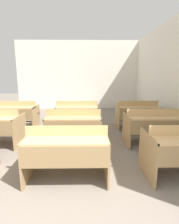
% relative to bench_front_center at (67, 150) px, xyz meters
% --- Properties ---
extents(wall_back, '(5.74, 0.06, 3.16)m').
position_rel_bench_front_center_xyz_m(wall_back, '(-0.11, 6.00, 1.13)').
color(wall_back, white).
rests_on(wall_back, ground_plane).
extents(wall_right_with_window, '(0.06, 7.49, 3.16)m').
position_rel_bench_front_center_xyz_m(wall_right_with_window, '(2.73, 2.31, 1.13)').
color(wall_right_with_window, white).
rests_on(wall_right_with_window, ground_plane).
extents(bench_front_center, '(1.21, 0.76, 0.83)m').
position_rel_bench_front_center_xyz_m(bench_front_center, '(0.00, 0.00, 0.00)').
color(bench_front_center, '#97784E').
rests_on(bench_front_center, ground_plane).
extents(bench_second_center, '(1.21, 0.76, 0.83)m').
position_rel_bench_front_center_xyz_m(bench_second_center, '(-0.00, 1.33, 0.00)').
color(bench_second_center, olive).
rests_on(bench_second_center, ground_plane).
extents(bench_second_right, '(1.21, 0.76, 0.83)m').
position_rel_bench_front_center_xyz_m(bench_second_right, '(1.80, 1.33, 0.00)').
color(bench_second_right, '#9A7B51').
rests_on(bench_second_right, ground_plane).
extents(bench_third_left, '(1.21, 0.76, 0.83)m').
position_rel_bench_front_center_xyz_m(bench_third_left, '(-1.82, 2.63, 0.00)').
color(bench_third_left, '#97784E').
rests_on(bench_third_left, ground_plane).
extents(bench_third_center, '(1.21, 0.76, 0.83)m').
position_rel_bench_front_center_xyz_m(bench_third_center, '(0.01, 2.64, 0.00)').
color(bench_third_center, '#997A50').
rests_on(bench_third_center, ground_plane).
extents(bench_third_right, '(1.21, 0.76, 0.83)m').
position_rel_bench_front_center_xyz_m(bench_third_right, '(1.82, 2.65, 0.00)').
color(bench_third_right, olive).
rests_on(bench_third_right, ground_plane).
extents(wastepaper_bin, '(0.29, 0.29, 0.34)m').
position_rel_bench_front_center_xyz_m(wastepaper_bin, '(2.43, 3.49, -0.28)').
color(wastepaper_bin, '#474C51').
rests_on(wastepaper_bin, ground_plane).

